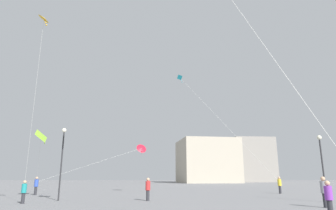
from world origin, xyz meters
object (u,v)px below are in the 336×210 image
(kite_crimson_diamond, at_px, (141,148))
(building_left_hall, at_px, (207,161))
(person_in_teal, at_px, (24,191))
(lamppost_west, at_px, (322,157))
(person_in_blue, at_px, (36,185))
(person_in_yellow, at_px, (280,184))
(kite_amber_diamond, at_px, (44,23))
(lamppost_east, at_px, (62,152))
(building_centre_hall, at_px, (252,160))
(person_in_purple, at_px, (329,197))
(person_in_red, at_px, (148,188))
(kite_cyan_delta, at_px, (185,82))
(kite_lime_delta, at_px, (42,136))
(person_in_grey, at_px, (324,190))

(kite_crimson_diamond, relative_size, building_left_hall, 0.61)
(person_in_teal, distance_m, lamppost_west, 22.38)
(person_in_blue, distance_m, person_in_yellow, 26.34)
(person_in_teal, distance_m, kite_amber_diamond, 11.83)
(person_in_blue, relative_size, lamppost_east, 0.32)
(kite_amber_diamond, relative_size, building_centre_hall, 0.74)
(person_in_purple, xyz_separation_m, lamppost_east, (-15.70, 10.53, 2.88))
(person_in_red, relative_size, kite_crimson_diamond, 0.15)
(building_centre_hall, height_order, lamppost_east, building_centre_hall)
(person_in_yellow, relative_size, kite_amber_diamond, 0.17)
(kite_cyan_delta, bearing_deg, person_in_teal, -129.75)
(person_in_red, relative_size, person_in_blue, 0.96)
(kite_lime_delta, relative_size, lamppost_west, 0.97)
(person_in_red, bearing_deg, kite_amber_diamond, -66.10)
(building_centre_hall, height_order, lamppost_west, building_centre_hall)
(person_in_yellow, relative_size, kite_lime_delta, 0.38)
(person_in_grey, xyz_separation_m, lamppost_east, (-17.94, 6.57, 2.78))
(person_in_red, xyz_separation_m, kite_crimson_diamond, (-0.84, 12.90, 4.32))
(kite_crimson_diamond, distance_m, building_left_hall, 55.99)
(kite_amber_diamond, bearing_deg, kite_crimson_diamond, 71.48)
(kite_cyan_delta, distance_m, lamppost_east, 21.69)
(person_in_blue, bearing_deg, kite_lime_delta, -102.08)
(kite_amber_diamond, bearing_deg, kite_lime_delta, 106.08)
(person_in_purple, xyz_separation_m, kite_cyan_delta, (-3.63, 24.80, 13.88))
(kite_amber_diamond, bearing_deg, kite_cyan_delta, 59.67)
(person_in_blue, bearing_deg, lamppost_east, -91.37)
(kite_cyan_delta, bearing_deg, person_in_blue, -158.02)
(person_in_grey, distance_m, lamppost_east, 19.30)
(person_in_purple, distance_m, person_in_blue, 27.12)
(kite_crimson_diamond, height_order, building_left_hall, building_left_hall)
(kite_amber_diamond, height_order, building_left_hall, building_left_hall)
(kite_lime_delta, relative_size, building_centre_hall, 0.33)
(person_in_red, distance_m, kite_cyan_delta, 20.93)
(person_in_purple, relative_size, building_centre_hall, 0.11)
(person_in_teal, height_order, lamppost_west, lamppost_west)
(person_in_blue, distance_m, building_centre_hall, 83.16)
(kite_lime_delta, distance_m, kite_amber_diamond, 12.35)
(person_in_grey, distance_m, person_in_teal, 20.15)
(person_in_grey, relative_size, kite_crimson_diamond, 0.16)
(kite_lime_delta, bearing_deg, kite_crimson_diamond, 42.97)
(person_in_purple, bearing_deg, lamppost_east, 39.83)
(lamppost_west, bearing_deg, kite_amber_diamond, -169.21)
(kite_lime_delta, bearing_deg, kite_amber_diamond, -73.92)
(person_in_yellow, relative_size, building_centre_hall, 0.12)
(kite_lime_delta, distance_m, lamppost_west, 24.45)
(building_centre_hall, bearing_deg, person_in_grey, -107.24)
(person_in_purple, distance_m, kite_cyan_delta, 28.65)
(person_in_teal, height_order, person_in_blue, person_in_blue)
(person_in_red, height_order, kite_amber_diamond, kite_amber_diamond)
(person_in_red, xyz_separation_m, person_in_blue, (-11.52, 8.20, 0.04))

